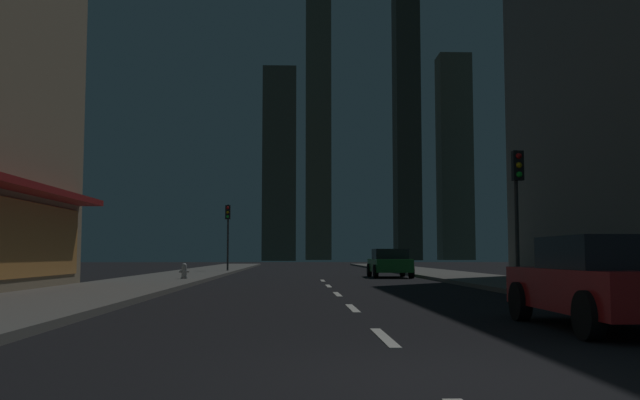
% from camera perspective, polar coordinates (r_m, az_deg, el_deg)
% --- Properties ---
extents(ground_plane, '(78.00, 136.00, 0.10)m').
position_cam_1_polar(ground_plane, '(38.46, -0.27, -6.39)').
color(ground_plane, black).
extents(sidewalk_right, '(4.00, 76.00, 0.15)m').
position_cam_1_polar(sidewalk_right, '(39.31, 10.04, -6.10)').
color(sidewalk_right, '#605E59').
rests_on(sidewalk_right, ground).
extents(sidewalk_left, '(4.00, 76.00, 0.15)m').
position_cam_1_polar(sidewalk_left, '(38.86, -10.70, -6.11)').
color(sidewalk_left, '#605E59').
rests_on(sidewalk_left, ground).
extents(lane_marking_center, '(0.16, 28.20, 0.01)m').
position_cam_1_polar(lane_marking_center, '(17.50, 2.01, -8.37)').
color(lane_marking_center, silver).
rests_on(lane_marking_center, ground).
extents(skyscraper_distant_tall, '(6.31, 8.59, 36.65)m').
position_cam_1_polar(skyscraper_distant_tall, '(131.25, -3.40, 2.94)').
color(skyscraper_distant_tall, '#4C4839').
rests_on(skyscraper_distant_tall, ground).
extents(skyscraper_distant_mid, '(5.56, 5.50, 71.70)m').
position_cam_1_polar(skyscraper_distant_mid, '(154.10, -0.15, 8.42)').
color(skyscraper_distant_mid, brown).
rests_on(skyscraper_distant_mid, ground).
extents(skyscraper_distant_short, '(5.03, 6.90, 78.96)m').
position_cam_1_polar(skyscraper_distant_short, '(148.17, 7.20, 10.44)').
color(skyscraper_distant_short, '#333126').
rests_on(skyscraper_distant_short, ground).
extents(skyscraper_distant_slender, '(7.05, 6.23, 45.51)m').
position_cam_1_polar(skyscraper_distant_slender, '(154.08, 11.17, 3.56)').
color(skyscraper_distant_slender, brown).
rests_on(skyscraper_distant_slender, ground).
extents(car_parked_near, '(1.98, 4.24, 1.45)m').
position_cam_1_polar(car_parked_near, '(11.60, 22.78, -6.31)').
color(car_parked_near, '#B21919').
rests_on(car_parked_near, ground).
extents(car_parked_far, '(1.98, 4.24, 1.45)m').
position_cam_1_polar(car_parked_far, '(35.10, 5.83, -5.25)').
color(car_parked_far, '#1E722D').
rests_on(car_parked_far, ground).
extents(fire_hydrant_far_left, '(0.42, 0.30, 0.65)m').
position_cam_1_polar(fire_hydrant_far_left, '(29.44, -11.28, -5.87)').
color(fire_hydrant_far_left, '#B2B2B2').
rests_on(fire_hydrant_far_left, sidewalk_left).
extents(traffic_light_near_right, '(0.32, 0.48, 4.20)m').
position_cam_1_polar(traffic_light_near_right, '(21.53, 16.17, 1.01)').
color(traffic_light_near_right, '#2D2D2D').
rests_on(traffic_light_near_right, sidewalk_right).
extents(traffic_light_far_left, '(0.32, 0.48, 4.20)m').
position_cam_1_polar(traffic_light_far_left, '(43.79, -7.71, -1.89)').
color(traffic_light_far_left, '#2D2D2D').
rests_on(traffic_light_far_left, sidewalk_left).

